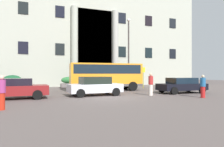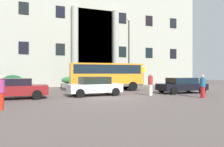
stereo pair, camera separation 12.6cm
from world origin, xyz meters
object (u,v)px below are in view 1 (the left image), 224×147
object	(u,v)px
hedge_planter_far_east	(12,82)
scooter_by_planter	(26,90)
hedge_planter_entrance_left	(69,83)
pedestrian_woman_dark_dress	(1,93)
pedestrian_woman_with_bag	(203,86)
parked_sedan_far	(12,88)
pedestrian_man_crossing	(151,84)
hedge_planter_far_west	(131,81)
hedge_planter_west	(95,81)
parked_compact_extra	(95,86)
bus_stop_sign	(143,75)
motorcycle_far_end	(84,88)
orange_minibus	(106,74)
parked_estate_mid	(182,85)

from	to	relation	value
hedge_planter_far_east	scooter_by_planter	xyz separation A→B (m)	(1.69, -7.05, -0.28)
hedge_planter_entrance_left	pedestrian_woman_dark_dress	bearing A→B (deg)	-110.05
hedge_planter_far_east	pedestrian_woman_with_bag	bearing A→B (deg)	-43.90
parked_sedan_far	pedestrian_man_crossing	bearing A→B (deg)	-9.61
hedge_planter_far_west	hedge_planter_west	world-z (taller)	hedge_planter_west
hedge_planter_far_west	parked_compact_extra	bearing A→B (deg)	-129.20
bus_stop_sign	hedge_planter_entrance_left	xyz separation A→B (m)	(-8.15, 3.33, -0.88)
hedge_planter_far_east	scooter_by_planter	distance (m)	7.26
parked_sedan_far	pedestrian_woman_with_bag	xyz separation A→B (m)	(12.42, -3.74, 0.09)
motorcycle_far_end	orange_minibus	bearing A→B (deg)	30.06
orange_minibus	scooter_by_planter	bearing A→B (deg)	-158.87
hedge_planter_entrance_left	hedge_planter_far_west	world-z (taller)	hedge_planter_far_west
hedge_planter_west	pedestrian_man_crossing	distance (m)	10.64
hedge_planter_far_west	pedestrian_man_crossing	size ratio (longest dim) A/B	1.12
parked_compact_extra	parked_sedan_far	bearing A→B (deg)	178.19
orange_minibus	pedestrian_woman_dark_dress	bearing A→B (deg)	-128.75
motorcycle_far_end	pedestrian_man_crossing	size ratio (longest dim) A/B	1.18
hedge_planter_far_east	scooter_by_planter	world-z (taller)	hedge_planter_far_east
scooter_by_planter	pedestrian_woman_dark_dress	xyz separation A→B (m)	(-0.68, -6.37, 0.35)
hedge_planter_far_west	pedestrian_woman_with_bag	world-z (taller)	pedestrian_woman_with_bag
parked_estate_mid	motorcycle_far_end	bearing A→B (deg)	164.19
scooter_by_planter	pedestrian_woman_with_bag	size ratio (longest dim) A/B	1.20
parked_sedan_far	bus_stop_sign	bearing A→B (deg)	22.43
bus_stop_sign	pedestrian_woman_dark_dress	bearing A→B (deg)	-141.60
pedestrian_woman_with_bag	parked_estate_mid	bearing A→B (deg)	-38.77
hedge_planter_far_west	motorcycle_far_end	xyz separation A→B (m)	(-7.94, -7.44, -0.22)
pedestrian_woman_dark_dress	motorcycle_far_end	bearing A→B (deg)	-9.67
hedge_planter_entrance_left	pedestrian_woman_with_bag	bearing A→B (deg)	-60.91
scooter_by_planter	bus_stop_sign	bearing A→B (deg)	4.00
scooter_by_planter	pedestrian_woman_with_bag	xyz separation A→B (m)	(11.72, -5.86, 0.35)
hedge_planter_far_west	motorcycle_far_end	bearing A→B (deg)	-136.88
orange_minibus	motorcycle_far_end	world-z (taller)	orange_minibus
bus_stop_sign	pedestrian_woman_with_bag	world-z (taller)	bus_stop_sign
hedge_planter_far_east	parked_estate_mid	size ratio (longest dim) A/B	0.47
hedge_planter_far_east	parked_estate_mid	bearing A→B (deg)	-33.89
parked_compact_extra	parked_estate_mid	xyz separation A→B (m)	(7.60, -0.66, -0.05)
motorcycle_far_end	bus_stop_sign	bearing A→B (deg)	16.40
parked_estate_mid	pedestrian_woman_dark_dress	bearing A→B (deg)	-163.28
hedge_planter_west	scooter_by_planter	distance (m)	10.45
hedge_planter_far_east	orange_minibus	bearing A→B (deg)	-28.18
bus_stop_sign	hedge_planter_entrance_left	distance (m)	8.85
motorcycle_far_end	hedge_planter_far_west	bearing A→B (deg)	31.50
hedge_planter_west	pedestrian_man_crossing	world-z (taller)	pedestrian_man_crossing
hedge_planter_entrance_left	parked_sedan_far	bearing A→B (deg)	-117.89
hedge_planter_far_west	hedge_planter_far_east	distance (m)	14.18
parked_compact_extra	parked_sedan_far	world-z (taller)	parked_compact_extra
pedestrian_woman_dark_dress	pedestrian_woman_with_bag	xyz separation A→B (m)	(12.41, 0.52, -0.01)
hedge_planter_west	parked_estate_mid	size ratio (longest dim) A/B	0.51
hedge_planter_far_east	pedestrian_woman_with_bag	world-z (taller)	pedestrian_woman_with_bag
hedge_planter_entrance_left	hedge_planter_west	world-z (taller)	hedge_planter_west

